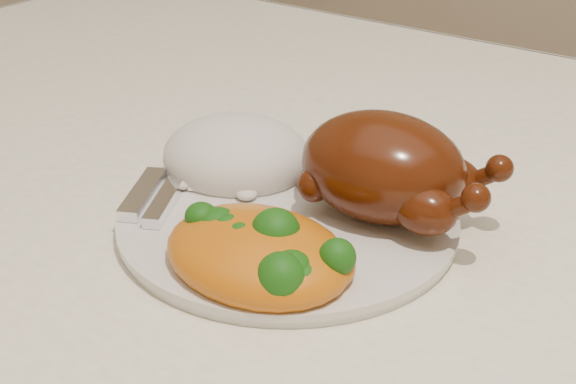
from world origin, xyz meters
The scene contains 7 objects.
dining_table centered at (0.00, 0.00, 0.67)m, with size 1.60×0.90×0.76m.
tablecloth centered at (0.00, 0.00, 0.74)m, with size 1.73×1.03×0.18m.
dinner_plate centered at (-0.11, -0.04, 0.77)m, with size 0.27×0.27×0.01m, color silver.
roast_chicken centered at (-0.05, 0.00, 0.82)m, with size 0.17×0.11×0.08m.
rice_mound centered at (-0.20, 0.00, 0.79)m, with size 0.16×0.15×0.07m.
mac_and_cheese centered at (-0.08, -0.12, 0.79)m, with size 0.15×0.11×0.06m.
cutlery centered at (-0.21, -0.06, 0.78)m, with size 0.08×0.19×0.01m.
Camera 1 is at (0.21, -0.49, 1.09)m, focal length 50.00 mm.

